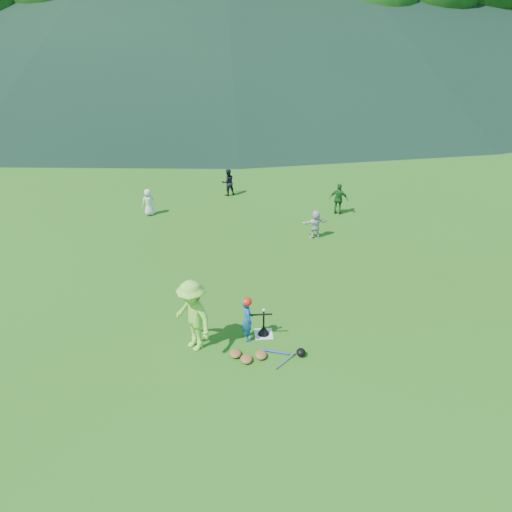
{
  "coord_description": "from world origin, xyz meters",
  "views": [
    {
      "loc": [
        -0.96,
        -10.06,
        7.69
      ],
      "look_at": [
        0.0,
        2.5,
        0.9
      ],
      "focal_mm": 35.0,
      "sensor_mm": 36.0,
      "label": 1
    }
  ],
  "objects_px": {
    "fielder_a": "(149,202)",
    "equipment_pile": "(261,355)",
    "batter_child": "(247,319)",
    "fielder_b": "(228,182)",
    "adult_coach": "(192,316)",
    "batting_tee": "(264,330)",
    "home_plate": "(264,334)",
    "fielder_d": "(315,224)",
    "fielder_c": "(339,199)"
  },
  "relations": [
    {
      "from": "fielder_b",
      "to": "fielder_d",
      "type": "relative_size",
      "value": 1.13
    },
    {
      "from": "home_plate",
      "to": "batter_child",
      "type": "relative_size",
      "value": 0.38
    },
    {
      "from": "equipment_pile",
      "to": "adult_coach",
      "type": "bearing_deg",
      "value": 162.45
    },
    {
      "from": "fielder_b",
      "to": "batter_child",
      "type": "bearing_deg",
      "value": 72.64
    },
    {
      "from": "batter_child",
      "to": "equipment_pile",
      "type": "distance_m",
      "value": 0.95
    },
    {
      "from": "fielder_a",
      "to": "equipment_pile",
      "type": "relative_size",
      "value": 0.57
    },
    {
      "from": "adult_coach",
      "to": "fielder_a",
      "type": "relative_size",
      "value": 1.79
    },
    {
      "from": "fielder_d",
      "to": "fielder_b",
      "type": "bearing_deg",
      "value": -64.41
    },
    {
      "from": "batter_child",
      "to": "fielder_d",
      "type": "xyz_separation_m",
      "value": [
        2.7,
        5.53,
        -0.08
      ]
    },
    {
      "from": "fielder_b",
      "to": "fielder_c",
      "type": "height_order",
      "value": "fielder_c"
    },
    {
      "from": "fielder_a",
      "to": "fielder_c",
      "type": "bearing_deg",
      "value": 154.12
    },
    {
      "from": "batting_tee",
      "to": "batter_child",
      "type": "bearing_deg",
      "value": -162.86
    },
    {
      "from": "equipment_pile",
      "to": "home_plate",
      "type": "bearing_deg",
      "value": 80.91
    },
    {
      "from": "equipment_pile",
      "to": "fielder_a",
      "type": "bearing_deg",
      "value": 112.23
    },
    {
      "from": "fielder_b",
      "to": "fielder_d",
      "type": "xyz_separation_m",
      "value": [
        2.9,
        -4.25,
        -0.06
      ]
    },
    {
      "from": "adult_coach",
      "to": "fielder_a",
      "type": "distance_m",
      "value": 8.43
    },
    {
      "from": "batter_child",
      "to": "fielder_c",
      "type": "distance_m",
      "value": 8.46
    },
    {
      "from": "home_plate",
      "to": "equipment_pile",
      "type": "relative_size",
      "value": 0.25
    },
    {
      "from": "fielder_a",
      "to": "home_plate",
      "type": "bearing_deg",
      "value": 93.03
    },
    {
      "from": "fielder_c",
      "to": "batting_tee",
      "type": "height_order",
      "value": "fielder_c"
    },
    {
      "from": "home_plate",
      "to": "fielder_b",
      "type": "relative_size",
      "value": 0.4
    },
    {
      "from": "adult_coach",
      "to": "equipment_pile",
      "type": "relative_size",
      "value": 1.02
    },
    {
      "from": "equipment_pile",
      "to": "fielder_c",
      "type": "bearing_deg",
      "value": 65.96
    },
    {
      "from": "fielder_d",
      "to": "batting_tee",
      "type": "relative_size",
      "value": 1.48
    },
    {
      "from": "adult_coach",
      "to": "fielder_d",
      "type": "xyz_separation_m",
      "value": [
        3.99,
        5.77,
        -0.42
      ]
    },
    {
      "from": "fielder_d",
      "to": "fielder_c",
      "type": "bearing_deg",
      "value": -131.34
    },
    {
      "from": "home_plate",
      "to": "fielder_b",
      "type": "xyz_separation_m",
      "value": [
        -0.62,
        9.64,
        0.56
      ]
    },
    {
      "from": "home_plate",
      "to": "fielder_b",
      "type": "bearing_deg",
      "value": 93.69
    },
    {
      "from": "adult_coach",
      "to": "fielder_c",
      "type": "height_order",
      "value": "adult_coach"
    },
    {
      "from": "fielder_d",
      "to": "batter_child",
      "type": "bearing_deg",
      "value": 55.21
    },
    {
      "from": "fielder_a",
      "to": "batting_tee",
      "type": "height_order",
      "value": "fielder_a"
    },
    {
      "from": "home_plate",
      "to": "batter_child",
      "type": "bearing_deg",
      "value": -162.86
    },
    {
      "from": "batter_child",
      "to": "fielder_b",
      "type": "distance_m",
      "value": 9.77
    },
    {
      "from": "home_plate",
      "to": "equipment_pile",
      "type": "distance_m",
      "value": 0.89
    },
    {
      "from": "fielder_b",
      "to": "batting_tee",
      "type": "height_order",
      "value": "fielder_b"
    },
    {
      "from": "home_plate",
      "to": "fielder_d",
      "type": "xyz_separation_m",
      "value": [
        2.28,
        5.4,
        0.49
      ]
    },
    {
      "from": "batting_tee",
      "to": "equipment_pile",
      "type": "height_order",
      "value": "batting_tee"
    },
    {
      "from": "home_plate",
      "to": "batting_tee",
      "type": "bearing_deg",
      "value": 0.0
    },
    {
      "from": "adult_coach",
      "to": "fielder_a",
      "type": "bearing_deg",
      "value": 154.61
    },
    {
      "from": "home_plate",
      "to": "fielder_d",
      "type": "bearing_deg",
      "value": 67.09
    },
    {
      "from": "fielder_a",
      "to": "equipment_pile",
      "type": "height_order",
      "value": "fielder_a"
    },
    {
      "from": "batter_child",
      "to": "fielder_d",
      "type": "height_order",
      "value": "batter_child"
    },
    {
      "from": "batter_child",
      "to": "batting_tee",
      "type": "xyz_separation_m",
      "value": [
        0.42,
        0.13,
        -0.46
      ]
    },
    {
      "from": "fielder_d",
      "to": "batting_tee",
      "type": "distance_m",
      "value": 5.87
    },
    {
      "from": "adult_coach",
      "to": "fielder_c",
      "type": "bearing_deg",
      "value": 106.9
    },
    {
      "from": "fielder_a",
      "to": "batting_tee",
      "type": "relative_size",
      "value": 1.52
    },
    {
      "from": "adult_coach",
      "to": "fielder_c",
      "type": "relative_size",
      "value": 1.52
    },
    {
      "from": "batting_tee",
      "to": "fielder_c",
      "type": "bearing_deg",
      "value": 64.36
    },
    {
      "from": "fielder_b",
      "to": "fielder_a",
      "type": "bearing_deg",
      "value": 12.34
    },
    {
      "from": "fielder_d",
      "to": "equipment_pile",
      "type": "distance_m",
      "value": 6.74
    }
  ]
}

